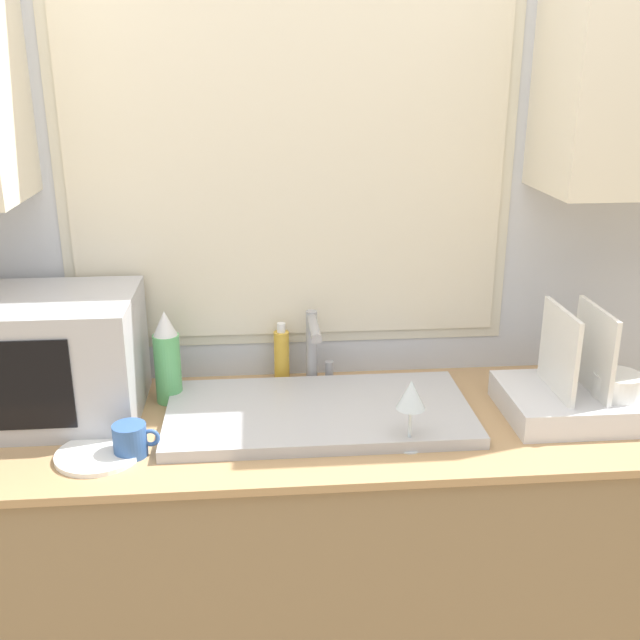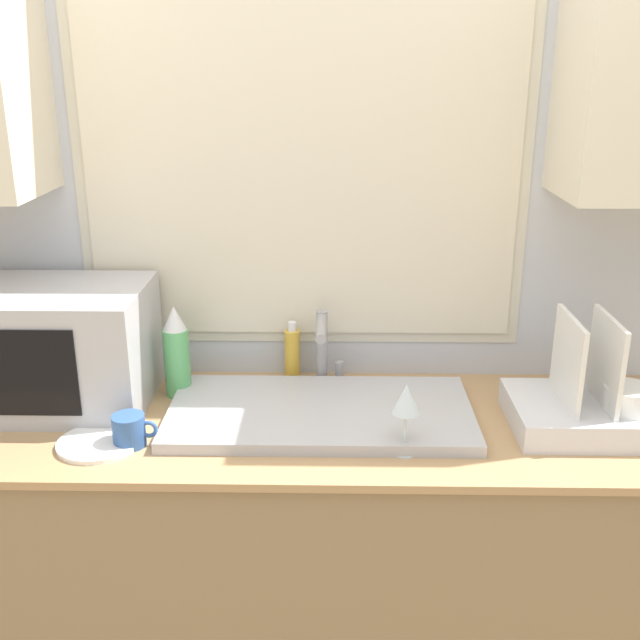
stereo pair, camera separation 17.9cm
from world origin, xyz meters
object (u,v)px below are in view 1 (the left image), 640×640
object	(u,v)px
soap_bottle	(282,355)
wine_glass	(411,397)
microwave	(38,357)
faucet	(314,343)
dish_rack	(576,394)
spray_bottle	(167,359)
mug_near_sink	(131,440)

from	to	relation	value
soap_bottle	wine_glass	bearing A→B (deg)	-56.12
microwave	wine_glass	distance (m)	0.95
faucet	wine_glass	distance (m)	0.42
faucet	soap_bottle	bearing A→B (deg)	152.19
dish_rack	spray_bottle	size ratio (longest dim) A/B	1.35
mug_near_sink	wine_glass	bearing A→B (deg)	-2.08
dish_rack	soap_bottle	bearing A→B (deg)	158.73
spray_bottle	mug_near_sink	size ratio (longest dim) A/B	2.36
soap_bottle	spray_bottle	bearing A→B (deg)	-160.21
faucet	microwave	size ratio (longest dim) A/B	0.42
faucet	wine_glass	xyz separation A→B (m)	(0.20, -0.38, 0.00)
soap_bottle	microwave	bearing A→B (deg)	-165.59
dish_rack	soap_bottle	xyz separation A→B (m)	(-0.74, 0.29, 0.02)
faucet	soap_bottle	xyz separation A→B (m)	(-0.09, 0.05, -0.05)
faucet	soap_bottle	size ratio (longest dim) A/B	1.22
microwave	spray_bottle	xyz separation A→B (m)	(0.32, 0.05, -0.04)
dish_rack	mug_near_sink	size ratio (longest dim) A/B	3.19
wine_glass	mug_near_sink	bearing A→B (deg)	177.92
microwave	mug_near_sink	size ratio (longest dim) A/B	4.66
spray_bottle	soap_bottle	world-z (taller)	spray_bottle
dish_rack	mug_near_sink	world-z (taller)	dish_rack
microwave	dish_rack	distance (m)	1.38
wine_glass	spray_bottle	bearing A→B (deg)	152.11
spray_bottle	soap_bottle	bearing A→B (deg)	19.79
spray_bottle	mug_near_sink	world-z (taller)	spray_bottle
faucet	spray_bottle	size ratio (longest dim) A/B	0.83
faucet	microwave	xyz separation A→B (m)	(-0.71, -0.11, 0.03)
faucet	microwave	bearing A→B (deg)	-170.96
faucet	mug_near_sink	bearing A→B (deg)	-142.20
microwave	spray_bottle	size ratio (longest dim) A/B	1.97
dish_rack	wine_glass	size ratio (longest dim) A/B	1.97
faucet	mug_near_sink	xyz separation A→B (m)	(-0.45, -0.35, -0.09)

